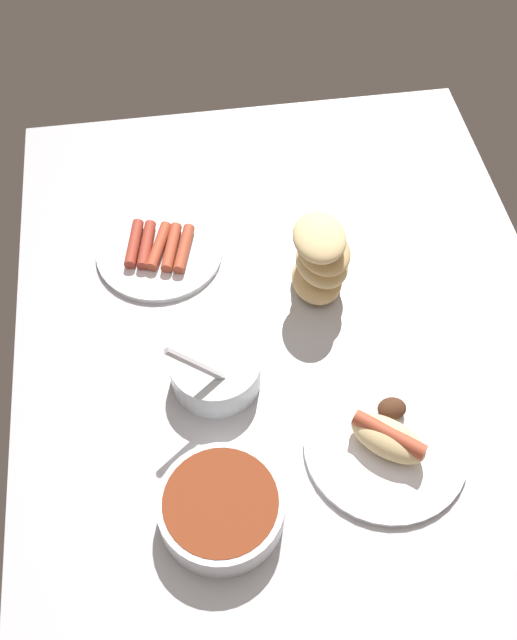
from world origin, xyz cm
name	(u,v)px	position (x,y,z in cm)	size (l,w,h in cm)	color
ground_plane	(291,347)	(0.00, 0.00, -1.50)	(120.00, 90.00, 3.00)	#B2B2B7
bread_stack	(320,258)	(-11.06, 6.62, 7.20)	(12.36, 10.62, 14.40)	#DBB77A
bowl_coleslaw	(216,369)	(5.33, -12.93, 3.11)	(14.28, 14.28, 15.20)	silver
plate_hotdog_assembled	(387,442)	(20.68, 10.73, 1.65)	(24.50, 24.50, 5.61)	white
bowl_chili	(221,508)	(27.69, -14.71, 2.90)	(17.71, 17.71, 5.31)	white
plate_sausages	(160,250)	(-22.21, -19.98, 0.95)	(22.59, 22.59, 3.05)	white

